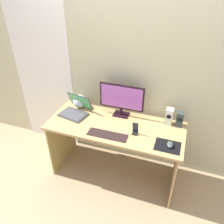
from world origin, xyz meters
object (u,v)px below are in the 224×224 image
(fishbowl, at_px, (80,101))
(speaker_right, at_px, (180,119))
(monitor, at_px, (122,99))
(keyboard_external, at_px, (107,135))
(phone_in_dock, at_px, (135,130))
(laptop, at_px, (75,110))
(mouse, at_px, (170,145))
(speaker_near_monitor, at_px, (169,116))

(fishbowl, bearing_deg, speaker_right, 0.17)
(monitor, distance_m, keyboard_external, 0.47)
(speaker_right, xyz_separation_m, keyboard_external, (-0.69, -0.43, -0.08))
(phone_in_dock, bearing_deg, keyboard_external, -155.51)
(keyboard_external, distance_m, phone_in_dock, 0.30)
(monitor, xyz_separation_m, fishbowl, (-0.55, 0.00, -0.14))
(laptop, bearing_deg, keyboard_external, -27.93)
(speaker_right, height_order, fishbowl, speaker_right)
(monitor, bearing_deg, fishbowl, 179.57)
(mouse, bearing_deg, speaker_right, 79.34)
(fishbowl, relative_size, keyboard_external, 0.40)
(monitor, distance_m, laptop, 0.58)
(speaker_near_monitor, bearing_deg, fishbowl, -179.81)
(speaker_near_monitor, xyz_separation_m, phone_in_dock, (-0.31, -0.30, -0.05))
(speaker_near_monitor, bearing_deg, keyboard_external, -143.35)
(speaker_near_monitor, bearing_deg, laptop, -171.71)
(fishbowl, height_order, keyboard_external, fishbowl)
(speaker_right, height_order, speaker_near_monitor, speaker_near_monitor)
(laptop, distance_m, fishbowl, 0.16)
(speaker_near_monitor, distance_m, fishbowl, 1.10)
(fishbowl, distance_m, phone_in_dock, 0.85)
(speaker_right, relative_size, laptop, 0.46)
(monitor, height_order, phone_in_dock, monitor)
(mouse, distance_m, phone_in_dock, 0.38)
(laptop, distance_m, mouse, 1.17)
(speaker_near_monitor, relative_size, fishbowl, 1.14)
(speaker_near_monitor, relative_size, phone_in_dock, 1.38)
(speaker_near_monitor, height_order, laptop, laptop)
(speaker_near_monitor, xyz_separation_m, keyboard_external, (-0.57, -0.43, -0.09))
(fishbowl, distance_m, keyboard_external, 0.68)
(keyboard_external, distance_m, mouse, 0.64)
(speaker_right, distance_m, speaker_near_monitor, 0.12)
(mouse, xyz_separation_m, phone_in_dock, (-0.37, 0.08, 0.03))
(mouse, height_order, phone_in_dock, phone_in_dock)
(mouse, bearing_deg, laptop, 165.47)
(keyboard_external, height_order, phone_in_dock, phone_in_dock)
(speaker_near_monitor, xyz_separation_m, fishbowl, (-1.10, -0.00, -0.02))
(speaker_near_monitor, relative_size, keyboard_external, 0.45)
(speaker_right, xyz_separation_m, laptop, (-1.20, -0.16, -0.04))
(phone_in_dock, bearing_deg, mouse, -11.67)
(speaker_right, xyz_separation_m, mouse, (-0.05, -0.38, -0.06))
(keyboard_external, xyz_separation_m, phone_in_dock, (0.27, 0.12, 0.04))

